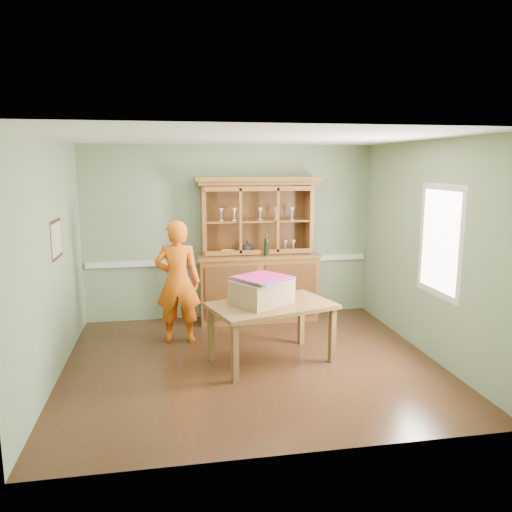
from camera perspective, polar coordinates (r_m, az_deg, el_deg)
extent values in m
plane|color=#452616|center=(6.27, -0.49, -12.10)|extent=(4.50, 4.50, 0.00)
plane|color=white|center=(5.80, -0.53, 13.40)|extent=(4.50, 4.50, 0.00)
plane|color=gray|center=(7.84, -2.96, 2.71)|extent=(4.50, 0.00, 4.50)
plane|color=gray|center=(5.94, -22.43, -0.54)|extent=(0.00, 4.00, 4.00)
plane|color=gray|center=(6.63, 19.03, 0.75)|extent=(0.00, 4.00, 4.00)
plane|color=gray|center=(3.97, 4.33, -4.92)|extent=(4.50, 0.00, 4.50)
cube|color=silver|center=(7.89, -2.90, -0.56)|extent=(4.41, 0.05, 0.08)
cube|color=#331E14|center=(6.20, -21.80, 1.80)|extent=(0.03, 0.60, 0.46)
cube|color=beige|center=(6.20, -21.75, 1.80)|extent=(0.01, 0.52, 0.38)
cube|color=silver|center=(6.34, 20.25, 1.63)|extent=(0.03, 0.96, 1.36)
cube|color=white|center=(6.34, 20.21, 1.63)|extent=(0.01, 0.80, 1.20)
cube|color=brown|center=(7.79, 0.22, -3.68)|extent=(1.81, 0.55, 1.00)
cube|color=brown|center=(7.67, 0.24, 0.08)|extent=(1.87, 0.61, 0.04)
cube|color=#593615|center=(7.85, -0.11, 4.36)|extent=(1.71, 0.04, 1.05)
cube|color=brown|center=(7.58, -6.04, 4.09)|extent=(0.06, 0.38, 1.05)
cube|color=brown|center=(7.87, 6.04, 4.32)|extent=(0.06, 0.38, 1.05)
cube|color=brown|center=(7.64, 0.11, 8.38)|extent=(1.81, 0.44, 0.06)
cube|color=brown|center=(7.62, 0.14, 8.83)|extent=(1.89, 0.48, 0.06)
cube|color=brown|center=(7.69, 0.11, 4.04)|extent=(1.59, 0.33, 0.03)
imported|color=#B2B2B7|center=(7.72, -0.99, 1.02)|extent=(0.18, 0.18, 0.19)
imported|color=yellow|center=(7.69, -3.21, 0.45)|extent=(0.22, 0.22, 0.05)
cylinder|color=black|center=(7.50, 1.22, 1.24)|extent=(0.07, 0.07, 0.32)
cube|color=brown|center=(6.10, 1.78, -5.71)|extent=(1.65, 1.26, 0.05)
cube|color=brown|center=(5.63, -2.41, -11.02)|extent=(0.08, 0.08, 0.68)
cube|color=brown|center=(6.26, -5.16, -8.83)|extent=(0.08, 0.08, 0.68)
cube|color=brown|center=(6.25, 8.70, -8.94)|extent=(0.08, 0.08, 0.68)
cube|color=brown|center=(6.82, 5.18, -7.20)|extent=(0.08, 0.08, 0.68)
cube|color=tan|center=(6.05, 0.66, -4.13)|extent=(0.82, 0.78, 0.30)
cube|color=green|center=(6.01, 0.83, -2.71)|extent=(0.76, 0.76, 0.01)
cube|color=#2CD0C6|center=(6.01, 0.83, -2.63)|extent=(0.76, 0.76, 0.01)
cube|color=pink|center=(6.00, 0.83, -2.54)|extent=(0.76, 0.76, 0.01)
cube|color=#DD217E|center=(6.00, 0.83, -2.46)|extent=(0.76, 0.76, 0.01)
cube|color=#DA2177|center=(6.00, 0.83, -2.37)|extent=(0.76, 0.76, 0.01)
imported|color=orange|center=(6.82, -8.93, -2.94)|extent=(0.66, 0.49, 1.68)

